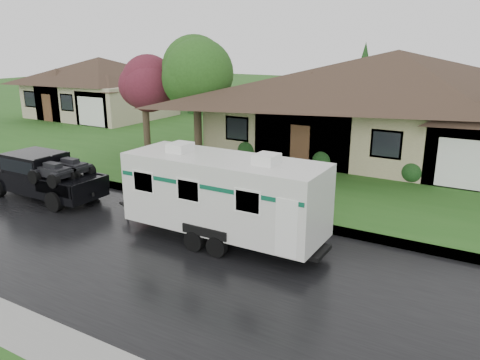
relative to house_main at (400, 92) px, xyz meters
name	(u,v)px	position (x,y,z in m)	size (l,w,h in m)	color
ground	(224,237)	(-2.29, -13.84, -3.59)	(140.00, 140.00, 0.00)	#25561A
road	(188,261)	(-2.29, -15.84, -3.59)	(140.00, 8.00, 0.01)	black
curb	(257,214)	(-2.29, -11.59, -3.52)	(140.00, 0.50, 0.15)	gray
lawn	(359,148)	(-2.29, 1.16, -3.52)	(140.00, 26.00, 0.15)	#25561A
house_main	(400,92)	(0.00, 0.00, 0.00)	(19.44, 10.80, 6.90)	#9A8E68
house_far	(101,82)	(-24.07, 2.02, -0.62)	(10.80, 8.64, 5.80)	tan
tree_left_green	(197,75)	(-9.12, -5.58, 0.88)	(3.76, 3.76, 6.23)	#382B1E
tree_red	(144,86)	(-12.34, -6.00, 0.20)	(3.18, 3.18, 5.26)	#382B1E
shrub_row	(366,164)	(-0.29, -4.54, -2.94)	(13.60, 1.00, 1.00)	#143814
pickup_truck	(41,174)	(-10.94, -14.06, -2.61)	(5.49, 2.09, 1.83)	black
travel_trailer	(224,193)	(-2.14, -14.06, -1.98)	(6.77, 2.38, 3.04)	silver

